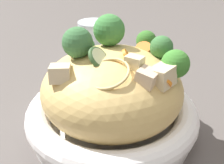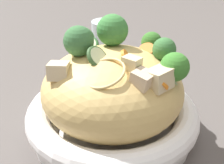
% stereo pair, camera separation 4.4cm
% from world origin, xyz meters
% --- Properties ---
extents(ground_plane, '(3.00, 3.00, 0.00)m').
position_xyz_m(ground_plane, '(0.00, 0.00, 0.00)').
color(ground_plane, '#514B48').
extents(serving_bowl, '(0.29, 0.29, 0.06)m').
position_xyz_m(serving_bowl, '(0.00, 0.00, 0.03)').
color(serving_bowl, white).
rests_on(serving_bowl, ground_plane).
extents(noodle_heap, '(0.23, 0.23, 0.13)m').
position_xyz_m(noodle_heap, '(0.00, 0.00, 0.08)').
color(noodle_heap, tan).
rests_on(noodle_heap, serving_bowl).
extents(broccoli_florets, '(0.19, 0.17, 0.09)m').
position_xyz_m(broccoli_florets, '(-0.01, -0.03, 0.15)').
color(broccoli_florets, '#9DC274').
rests_on(broccoli_florets, serving_bowl).
extents(carrot_coins, '(0.14, 0.13, 0.05)m').
position_xyz_m(carrot_coins, '(-0.03, 0.01, 0.14)').
color(carrot_coins, orange).
rests_on(carrot_coins, serving_bowl).
extents(zucchini_slices, '(0.06, 0.12, 0.04)m').
position_xyz_m(zucchini_slices, '(0.03, -0.02, 0.14)').
color(zucchini_slices, beige).
rests_on(zucchini_slices, serving_bowl).
extents(chicken_chunks, '(0.18, 0.07, 0.04)m').
position_xyz_m(chicken_chunks, '(-0.01, 0.05, 0.13)').
color(chicken_chunks, beige).
rests_on(chicken_chunks, serving_bowl).
extents(drinking_glass, '(0.08, 0.08, 0.11)m').
position_xyz_m(drinking_glass, '(0.01, -0.29, 0.06)').
color(drinking_glass, silver).
rests_on(drinking_glass, ground_plane).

